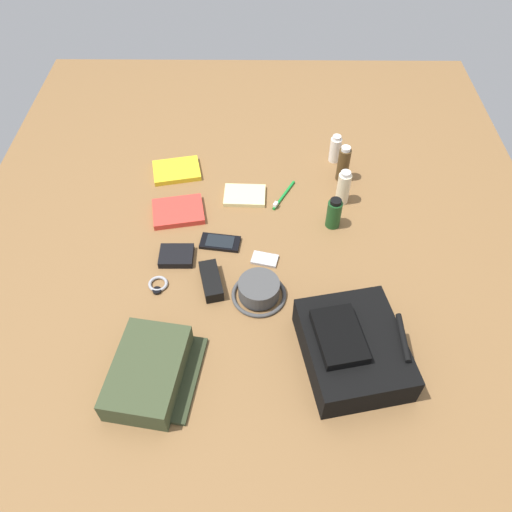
# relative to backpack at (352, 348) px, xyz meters

# --- Properties ---
(ground_plane) EXTENTS (2.64, 2.02, 0.02)m
(ground_plane) POSITION_rel_backpack_xyz_m (-0.34, -0.27, -0.07)
(ground_plane) COLOR brown
(ground_plane) RESTS_ON ground
(backpack) EXTENTS (0.36, 0.32, 0.13)m
(backpack) POSITION_rel_backpack_xyz_m (0.00, 0.00, 0.00)
(backpack) COLOR black
(backpack) RESTS_ON ground_plane
(toiletry_pouch) EXTENTS (0.30, 0.26, 0.08)m
(toiletry_pouch) POSITION_rel_backpack_xyz_m (0.07, -0.55, -0.02)
(toiletry_pouch) COLOR #384228
(toiletry_pouch) RESTS_ON ground_plane
(bucket_hat) EXTENTS (0.17, 0.17, 0.06)m
(bucket_hat) POSITION_rel_backpack_xyz_m (-0.21, -0.26, -0.03)
(bucket_hat) COLOR #454545
(bucket_hat) RESTS_ON ground_plane
(toothpaste_tube) EXTENTS (0.04, 0.04, 0.11)m
(toothpaste_tube) POSITION_rel_backpack_xyz_m (-0.88, 0.04, -0.00)
(toothpaste_tube) COLOR white
(toothpaste_tube) RESTS_ON ground_plane
(cologne_bottle) EXTENTS (0.04, 0.04, 0.15)m
(cologne_bottle) POSITION_rel_backpack_xyz_m (-0.77, 0.06, 0.01)
(cologne_bottle) COLOR #473319
(cologne_bottle) RESTS_ON ground_plane
(lotion_bottle) EXTENTS (0.05, 0.05, 0.14)m
(lotion_bottle) POSITION_rel_backpack_xyz_m (-0.64, 0.04, 0.01)
(lotion_bottle) COLOR beige
(lotion_bottle) RESTS_ON ground_plane
(shampoo_bottle) EXTENTS (0.05, 0.05, 0.12)m
(shampoo_bottle) POSITION_rel_backpack_xyz_m (-0.52, -0.00, 0.00)
(shampoo_bottle) COLOR #19471E
(shampoo_bottle) RESTS_ON ground_plane
(paperback_novel) EXTENTS (0.17, 0.20, 0.02)m
(paperback_novel) POSITION_rel_backpack_xyz_m (-0.80, -0.57, -0.05)
(paperback_novel) COLOR yellow
(paperback_novel) RESTS_ON ground_plane
(travel_guidebook) EXTENTS (0.17, 0.20, 0.02)m
(travel_guidebook) POSITION_rel_backpack_xyz_m (-0.57, -0.54, -0.05)
(travel_guidebook) COLOR red
(travel_guidebook) RESTS_ON ground_plane
(cell_phone) EXTENTS (0.08, 0.14, 0.01)m
(cell_phone) POSITION_rel_backpack_xyz_m (-0.43, -0.39, -0.05)
(cell_phone) COLOR black
(cell_phone) RESTS_ON ground_plane
(media_player) EXTENTS (0.07, 0.09, 0.01)m
(media_player) POSITION_rel_backpack_xyz_m (-0.36, -0.24, -0.05)
(media_player) COLOR #B7B7BC
(media_player) RESTS_ON ground_plane
(wristwatch) EXTENTS (0.07, 0.06, 0.01)m
(wristwatch) POSITION_rel_backpack_xyz_m (-0.25, -0.57, -0.05)
(wristwatch) COLOR #99999E
(wristwatch) RESTS_ON ground_plane
(toothbrush) EXTENTS (0.15, 0.09, 0.02)m
(toothbrush) POSITION_rel_backpack_xyz_m (-0.66, -0.17, -0.05)
(toothbrush) COLOR #198C33
(toothbrush) RESTS_ON ground_plane
(wallet) EXTENTS (0.09, 0.11, 0.02)m
(wallet) POSITION_rel_backpack_xyz_m (-0.36, -0.53, -0.04)
(wallet) COLOR black
(wallet) RESTS_ON ground_plane
(notepad) EXTENTS (0.11, 0.15, 0.02)m
(notepad) POSITION_rel_backpack_xyz_m (-0.66, -0.31, -0.05)
(notepad) COLOR beige
(notepad) RESTS_ON ground_plane
(sunglasses_case) EXTENTS (0.15, 0.09, 0.04)m
(sunglasses_case) POSITION_rel_backpack_xyz_m (-0.26, -0.41, -0.04)
(sunglasses_case) COLOR black
(sunglasses_case) RESTS_ON ground_plane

